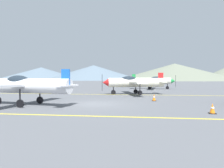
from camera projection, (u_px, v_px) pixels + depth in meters
name	position (u px, v px, depth m)	size (l,w,h in m)	color
ground_plane	(95.00, 104.00, 15.62)	(400.00, 400.00, 0.00)	#54565B
apron_line_near	(76.00, 116.00, 10.81)	(80.00, 0.16, 0.01)	yellow
apron_line_far	(110.00, 95.00, 24.07)	(80.00, 0.16, 0.01)	yellow
airplane_near	(25.00, 85.00, 14.85)	(7.58, 8.68, 2.59)	silver
airplane_mid	(134.00, 82.00, 24.34)	(7.59, 8.62, 2.59)	silver
airplane_far	(153.00, 81.00, 35.40)	(7.57, 8.68, 2.59)	silver
traffic_cone_front	(154.00, 98.00, 17.61)	(0.36, 0.36, 0.59)	black
traffic_cone_side	(212.00, 109.00, 11.41)	(0.36, 0.36, 0.59)	black
hill_left	(41.00, 74.00, 165.30)	(67.64, 67.64, 10.10)	slate
hill_centerleft	(94.00, 73.00, 155.21)	(73.41, 73.41, 11.19)	slate
hill_centerright	(175.00, 72.00, 142.92)	(83.00, 83.00, 11.65)	slate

